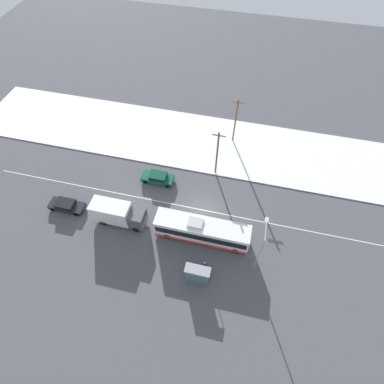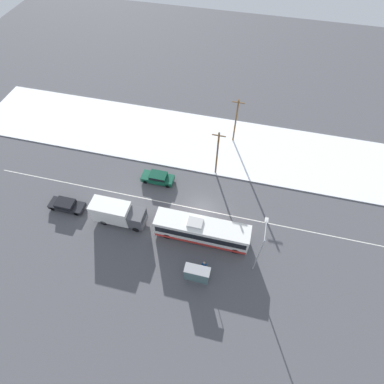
% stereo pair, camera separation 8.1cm
% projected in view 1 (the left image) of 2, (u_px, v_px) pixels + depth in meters
% --- Properties ---
extents(ground_plane, '(120.00, 120.00, 0.00)m').
position_uv_depth(ground_plane, '(202.00, 210.00, 40.12)').
color(ground_plane, '#4C4C51').
extents(snow_lot, '(80.00, 12.49, 0.12)m').
position_uv_depth(snow_lot, '(219.00, 144.00, 47.33)').
color(snow_lot, white).
rests_on(snow_lot, ground_plane).
extents(lane_marking_center, '(60.00, 0.12, 0.00)m').
position_uv_depth(lane_marking_center, '(202.00, 210.00, 40.12)').
color(lane_marking_center, silver).
rests_on(lane_marking_center, ground_plane).
extents(city_bus, '(11.55, 2.57, 3.29)m').
position_uv_depth(city_bus, '(202.00, 231.00, 36.43)').
color(city_bus, white).
rests_on(city_bus, ground_plane).
extents(box_truck, '(6.82, 2.30, 3.28)m').
position_uv_depth(box_truck, '(117.00, 213.00, 37.69)').
color(box_truck, silver).
rests_on(box_truck, ground_plane).
extents(sedan_car, '(4.57, 1.80, 1.48)m').
position_uv_depth(sedan_car, '(158.00, 178.00, 42.38)').
color(sedan_car, '#0F4733').
rests_on(sedan_car, ground_plane).
extents(parked_car_near_truck, '(4.72, 1.80, 1.32)m').
position_uv_depth(parked_car_near_truck, '(66.00, 205.00, 39.69)').
color(parked_car_near_truck, black).
rests_on(parked_car_near_truck, ground_plane).
extents(pedestrian_at_stop, '(0.62, 0.27, 1.72)m').
position_uv_depth(pedestrian_at_stop, '(204.00, 265.00, 34.42)').
color(pedestrian_at_stop, '#23232D').
rests_on(pedestrian_at_stop, ground_plane).
extents(bus_shelter, '(2.86, 1.20, 2.40)m').
position_uv_depth(bus_shelter, '(197.00, 274.00, 33.09)').
color(bus_shelter, gray).
rests_on(bus_shelter, ground_plane).
extents(streetlamp, '(0.36, 2.86, 7.30)m').
position_uv_depth(streetlamp, '(261.00, 247.00, 31.82)').
color(streetlamp, '#9EA3A8').
rests_on(streetlamp, ground_plane).
extents(utility_pole_roadside, '(1.80, 0.24, 7.80)m').
position_uv_depth(utility_pole_roadside, '(217.00, 153.00, 40.70)').
color(utility_pole_roadside, brown).
rests_on(utility_pole_roadside, ground_plane).
extents(utility_pole_snowlot, '(1.80, 0.24, 7.83)m').
position_uv_depth(utility_pole_snowlot, '(236.00, 120.00, 44.65)').
color(utility_pole_snowlot, brown).
rests_on(utility_pole_snowlot, ground_plane).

